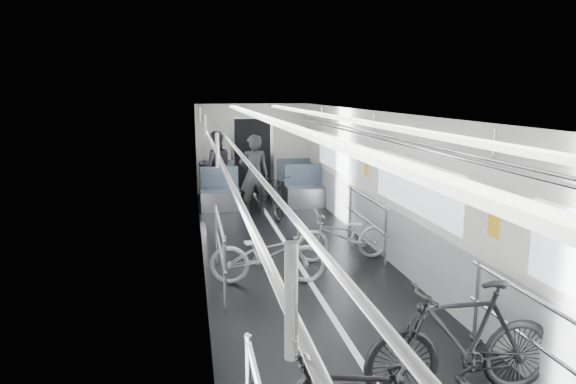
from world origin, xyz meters
name	(u,v)px	position (x,y,z in m)	size (l,w,h in m)	color
car_shell	(289,186)	(0.00, 1.78, 1.13)	(3.02, 14.01, 2.41)	black
bike_left_far	(268,254)	(-0.61, 0.25, 0.44)	(0.58, 1.66, 0.87)	#AFB0B4
bike_right_near	(462,340)	(0.68, -2.86, 0.55)	(0.51, 1.82, 1.09)	black
bike_right_mid	(344,236)	(0.76, 1.03, 0.42)	(0.55, 1.58, 0.83)	#A4A4A8
bike_aisle	(270,194)	(0.06, 4.34, 0.47)	(0.62, 1.79, 0.94)	black
person_standing	(254,175)	(-0.28, 4.44, 0.90)	(0.66, 0.43, 1.80)	black
person_seated	(216,167)	(-1.04, 6.02, 0.88)	(0.85, 0.67, 1.76)	#312D35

